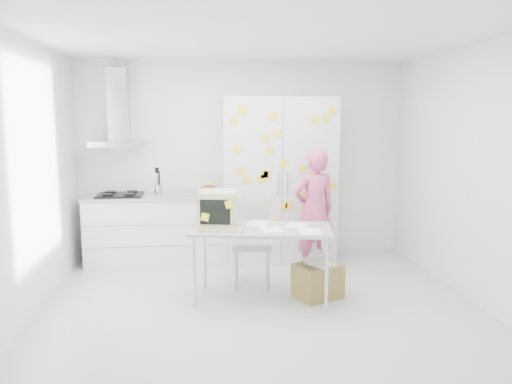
{
  "coord_description": "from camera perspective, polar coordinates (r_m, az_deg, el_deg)",
  "views": [
    {
      "loc": [
        -0.62,
        -4.94,
        1.94
      ],
      "look_at": [
        0.03,
        0.64,
        1.1
      ],
      "focal_mm": 35.0,
      "sensor_mm": 36.0,
      "label": 1
    }
  ],
  "objects": [
    {
      "name": "person",
      "position": [
        6.31,
        6.64,
        -2.13
      ],
      "size": [
        0.64,
        0.5,
        1.56
      ],
      "primitive_type": "imported",
      "rotation": [
        0.0,
        0.0,
        3.39
      ],
      "color": "#D1518C",
      "rests_on": "ground"
    },
    {
      "name": "cardboard_box",
      "position": [
        5.52,
        7.09,
        -9.98
      ],
      "size": [
        0.57,
        0.52,
        0.4
      ],
      "rotation": [
        0.0,
        0.0,
        0.4
      ],
      "color": "olive",
      "rests_on": "ground"
    },
    {
      "name": "counter_run",
      "position": [
        6.82,
        -11.35,
        -4.07
      ],
      "size": [
        1.84,
        0.63,
        1.28
      ],
      "color": "white",
      "rests_on": "ground"
    },
    {
      "name": "floor",
      "position": [
        5.34,
        0.53,
        -12.87
      ],
      "size": [
        4.5,
        4.0,
        0.02
      ],
      "primitive_type": "cube",
      "color": "silver",
      "rests_on": "ground"
    },
    {
      "name": "ceiling",
      "position": [
        5.03,
        0.58,
        17.22
      ],
      "size": [
        4.5,
        4.0,
        0.02
      ],
      "primitive_type": "cube",
      "color": "white",
      "rests_on": "walls"
    },
    {
      "name": "tall_cabinet",
      "position": [
        6.75,
        2.56,
        1.38
      ],
      "size": [
        1.5,
        0.68,
        2.2
      ],
      "color": "silver",
      "rests_on": "ground"
    },
    {
      "name": "range_hood",
      "position": [
        6.85,
        -15.43,
        8.38
      ],
      "size": [
        0.7,
        0.48,
        1.01
      ],
      "color": "silver",
      "rests_on": "walls"
    },
    {
      "name": "chair",
      "position": [
        5.84,
        -0.48,
        -5.15
      ],
      "size": [
        0.49,
        0.49,
        0.98
      ],
      "rotation": [
        0.0,
        0.0,
        -0.1
      ],
      "color": "#ACADAA",
      "rests_on": "ground"
    },
    {
      "name": "desk",
      "position": [
        5.31,
        -2.53,
        -2.95
      ],
      "size": [
        1.57,
        0.99,
        1.16
      ],
      "rotation": [
        0.0,
        0.0,
        -0.19
      ],
      "color": "#AAADB5",
      "rests_on": "ground"
    },
    {
      "name": "walls",
      "position": [
        5.72,
        -0.35,
        2.62
      ],
      "size": [
        4.52,
        4.01,
        2.7
      ],
      "color": "white",
      "rests_on": "ground"
    }
  ]
}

